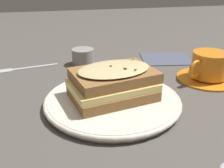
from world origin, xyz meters
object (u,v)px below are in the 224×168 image
(teacup_with_saucer, at_px, (209,68))
(fork, at_px, (12,70))
(dinner_plate, at_px, (112,99))
(sandwich, at_px, (113,82))
(condiment_pot, at_px, (83,57))
(napkin, at_px, (166,58))

(teacup_with_saucer, height_order, fork, teacup_with_saucer)
(teacup_with_saucer, distance_m, fork, 0.48)
(dinner_plate, bearing_deg, sandwich, -145.58)
(fork, relative_size, condiment_pot, 3.17)
(dinner_plate, bearing_deg, fork, -46.83)
(sandwich, bearing_deg, dinner_plate, 34.42)
(teacup_with_saucer, xyz_separation_m, condiment_pot, (0.27, -0.17, -0.01))
(dinner_plate, bearing_deg, condiment_pot, -82.95)
(teacup_with_saucer, distance_m, napkin, 0.16)
(sandwich, bearing_deg, napkin, -132.50)
(napkin, bearing_deg, sandwich, 47.50)
(sandwich, distance_m, napkin, 0.31)
(dinner_plate, relative_size, condiment_pot, 4.42)
(sandwich, bearing_deg, fork, -46.37)
(napkin, bearing_deg, fork, -0.05)
(dinner_plate, xyz_separation_m, napkin, (-0.21, -0.23, -0.01))
(dinner_plate, distance_m, fork, 0.31)
(sandwich, xyz_separation_m, fork, (0.21, -0.22, -0.04))
(sandwich, distance_m, teacup_with_saucer, 0.25)
(teacup_with_saucer, relative_size, condiment_pot, 2.41)
(teacup_with_saucer, bearing_deg, sandwich, -9.15)
(dinner_plate, relative_size, napkin, 1.88)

